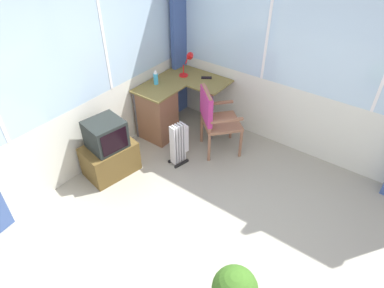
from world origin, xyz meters
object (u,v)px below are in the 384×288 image
at_px(desk, 160,111).
at_px(space_heater, 179,143).
at_px(wooden_armchair, 213,114).
at_px(spray_bottle, 156,77).
at_px(tv_remote, 206,78).
at_px(tv_on_stand, 109,151).
at_px(desk_lamp, 189,61).

distance_m(desk, space_heater, 0.70).
relative_size(desk, wooden_armchair, 1.18).
relative_size(desk, spray_bottle, 5.21).
bearing_deg(wooden_armchair, spray_bottle, 93.15).
distance_m(spray_bottle, wooden_armchair, 0.97).
bearing_deg(wooden_armchair, desk, 99.79).
bearing_deg(space_heater, wooden_armchair, -23.39).
height_order(tv_remote, tv_on_stand, tv_remote).
bearing_deg(tv_on_stand, spray_bottle, 7.21).
xyz_separation_m(desk, tv_on_stand, (-1.02, -0.02, -0.07)).
bearing_deg(wooden_armchair, desk_lamp, 57.81).
relative_size(desk_lamp, tv_on_stand, 0.44).
relative_size(wooden_armchair, space_heater, 1.57).
relative_size(desk_lamp, spray_bottle, 1.58).
distance_m(tv_remote, spray_bottle, 0.74).
bearing_deg(spray_bottle, tv_remote, -40.14).
bearing_deg(tv_on_stand, wooden_armchair, -34.35).
height_order(spray_bottle, wooden_armchair, spray_bottle).
bearing_deg(tv_on_stand, desk, 1.00).
relative_size(desk, tv_on_stand, 1.44).
bearing_deg(space_heater, desk_lamp, 29.51).
distance_m(tv_remote, wooden_armchair, 0.71).
relative_size(desk, space_heater, 1.86).
bearing_deg(spray_bottle, wooden_armchair, -86.85).
height_order(desk, wooden_armchair, wooden_armchair).
distance_m(desk, desk_lamp, 0.83).
distance_m(spray_bottle, space_heater, 1.01).
bearing_deg(desk_lamp, tv_on_stand, 177.56).
xyz_separation_m(desk, wooden_armchair, (0.14, -0.81, 0.18)).
height_order(desk_lamp, tv_remote, desk_lamp).
distance_m(desk, tv_remote, 0.82).
bearing_deg(desk_lamp, tv_remote, -78.01).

